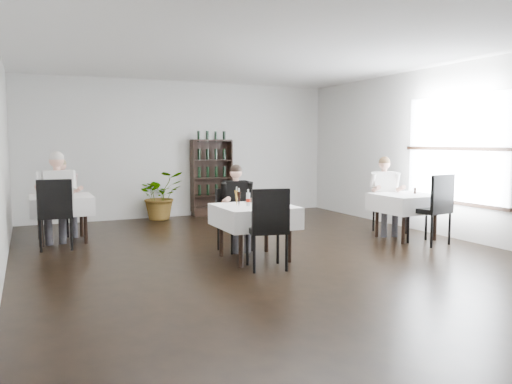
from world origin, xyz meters
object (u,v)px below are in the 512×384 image
(main_table, at_px, (254,216))
(potted_tree, at_px, (160,195))
(wine_shelf, at_px, (212,178))
(diner_main, at_px, (237,201))

(main_table, xyz_separation_m, potted_tree, (-0.31, 4.20, -0.10))
(wine_shelf, bearing_deg, diner_main, -103.66)
(potted_tree, xyz_separation_m, diner_main, (0.33, -3.52, 0.25))
(main_table, distance_m, potted_tree, 4.21)
(wine_shelf, height_order, potted_tree, wine_shelf)
(wine_shelf, distance_m, potted_tree, 1.26)
(diner_main, bearing_deg, potted_tree, 95.30)
(main_table, height_order, potted_tree, potted_tree)
(wine_shelf, bearing_deg, potted_tree, -174.60)
(potted_tree, bearing_deg, main_table, -85.79)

